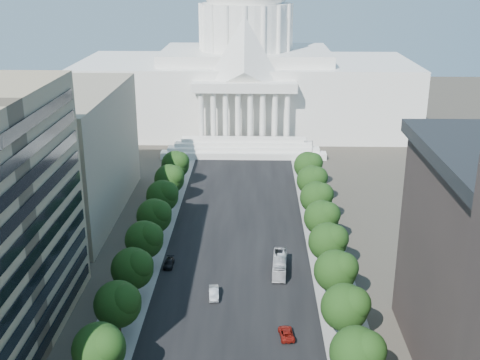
# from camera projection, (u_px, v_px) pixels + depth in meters

# --- Properties ---
(road_asphalt) EXTENTS (30.00, 260.00, 0.01)m
(road_asphalt) POSITION_uv_depth(u_px,v_px,m) (238.00, 232.00, 136.74)
(road_asphalt) COLOR black
(road_asphalt) RESTS_ON ground
(sidewalk_left) EXTENTS (8.00, 260.00, 0.02)m
(sidewalk_left) POSITION_uv_depth(u_px,v_px,m) (155.00, 231.00, 137.20)
(sidewalk_left) COLOR gray
(sidewalk_left) RESTS_ON ground
(sidewalk_right) EXTENTS (8.00, 260.00, 0.02)m
(sidewalk_right) POSITION_uv_depth(u_px,v_px,m) (322.00, 232.00, 136.27)
(sidewalk_right) COLOR gray
(sidewalk_right) RESTS_ON ground
(capitol) EXTENTS (120.00, 56.00, 73.00)m
(capitol) POSITION_uv_depth(u_px,v_px,m) (246.00, 74.00, 219.53)
(capitol) COLOR white
(capitol) RESTS_ON ground
(office_block_left_far) EXTENTS (38.00, 52.00, 30.00)m
(office_block_left_far) POSITION_uv_depth(u_px,v_px,m) (37.00, 154.00, 142.35)
(office_block_left_far) COLOR gray
(office_block_left_far) RESTS_ON ground
(tree_l_c) EXTENTS (7.79, 7.60, 9.97)m
(tree_l_c) POSITION_uv_depth(u_px,v_px,m) (101.00, 348.00, 83.94)
(tree_l_c) COLOR #33261C
(tree_l_c) RESTS_ON ground
(tree_l_d) EXTENTS (7.79, 7.60, 9.97)m
(tree_l_d) POSITION_uv_depth(u_px,v_px,m) (119.00, 303.00, 95.25)
(tree_l_d) COLOR #33261C
(tree_l_d) RESTS_ON ground
(tree_l_e) EXTENTS (7.79, 7.60, 9.97)m
(tree_l_e) POSITION_uv_depth(u_px,v_px,m) (134.00, 268.00, 106.56)
(tree_l_e) COLOR #33261C
(tree_l_e) RESTS_ON ground
(tree_l_f) EXTENTS (7.79, 7.60, 9.97)m
(tree_l_f) POSITION_uv_depth(u_px,v_px,m) (146.00, 239.00, 117.87)
(tree_l_f) COLOR #33261C
(tree_l_f) RESTS_ON ground
(tree_l_g) EXTENTS (7.79, 7.60, 9.97)m
(tree_l_g) POSITION_uv_depth(u_px,v_px,m) (155.00, 215.00, 129.18)
(tree_l_g) COLOR #33261C
(tree_l_g) RESTS_ON ground
(tree_l_h) EXTENTS (7.79, 7.60, 9.97)m
(tree_l_h) POSITION_uv_depth(u_px,v_px,m) (164.00, 195.00, 140.50)
(tree_l_h) COLOR #33261C
(tree_l_h) RESTS_ON ground
(tree_l_i) EXTENTS (7.79, 7.60, 9.97)m
(tree_l_i) POSITION_uv_depth(u_px,v_px,m) (170.00, 178.00, 151.81)
(tree_l_i) COLOR #33261C
(tree_l_i) RESTS_ON ground
(tree_l_j) EXTENTS (7.79, 7.60, 9.97)m
(tree_l_j) POSITION_uv_depth(u_px,v_px,m) (176.00, 164.00, 163.12)
(tree_l_j) COLOR #33261C
(tree_l_j) RESTS_ON ground
(tree_r_c) EXTENTS (7.79, 7.60, 9.97)m
(tree_r_c) POSITION_uv_depth(u_px,v_px,m) (359.00, 352.00, 83.05)
(tree_r_c) COLOR #33261C
(tree_r_c) RESTS_ON ground
(tree_r_d) EXTENTS (7.79, 7.60, 9.97)m
(tree_r_d) POSITION_uv_depth(u_px,v_px,m) (347.00, 306.00, 94.36)
(tree_r_d) COLOR #33261C
(tree_r_d) RESTS_ON ground
(tree_r_e) EXTENTS (7.79, 7.60, 9.97)m
(tree_r_e) POSITION_uv_depth(u_px,v_px,m) (337.00, 270.00, 105.68)
(tree_r_e) COLOR #33261C
(tree_r_e) RESTS_ON ground
(tree_r_f) EXTENTS (7.79, 7.60, 9.97)m
(tree_r_f) POSITION_uv_depth(u_px,v_px,m) (330.00, 241.00, 116.99)
(tree_r_f) COLOR #33261C
(tree_r_f) RESTS_ON ground
(tree_r_g) EXTENTS (7.79, 7.60, 9.97)m
(tree_r_g) POSITION_uv_depth(u_px,v_px,m) (323.00, 217.00, 128.30)
(tree_r_g) COLOR #33261C
(tree_r_g) RESTS_ON ground
(tree_r_h) EXTENTS (7.79, 7.60, 9.97)m
(tree_r_h) POSITION_uv_depth(u_px,v_px,m) (318.00, 197.00, 139.61)
(tree_r_h) COLOR #33261C
(tree_r_h) RESTS_ON ground
(tree_r_i) EXTENTS (7.79, 7.60, 9.97)m
(tree_r_i) POSITION_uv_depth(u_px,v_px,m) (313.00, 180.00, 150.92)
(tree_r_i) COLOR #33261C
(tree_r_i) RESTS_ON ground
(tree_r_j) EXTENTS (7.79, 7.60, 9.97)m
(tree_r_j) POSITION_uv_depth(u_px,v_px,m) (309.00, 165.00, 162.24)
(tree_r_j) COLOR #33261C
(tree_r_j) RESTS_ON ground
(streetlight_b) EXTENTS (2.61, 0.44, 9.00)m
(streetlight_b) POSITION_uv_depth(u_px,v_px,m) (371.00, 360.00, 82.46)
(streetlight_b) COLOR gray
(streetlight_b) RESTS_ON ground
(streetlight_c) EXTENTS (2.61, 0.44, 9.00)m
(streetlight_c) POSITION_uv_depth(u_px,v_px,m) (346.00, 273.00, 106.03)
(streetlight_c) COLOR gray
(streetlight_c) RESTS_ON ground
(streetlight_d) EXTENTS (2.61, 0.44, 9.00)m
(streetlight_d) POSITION_uv_depth(u_px,v_px,m) (330.00, 217.00, 129.60)
(streetlight_d) COLOR gray
(streetlight_d) RESTS_ON ground
(streetlight_e) EXTENTS (2.61, 0.44, 9.00)m
(streetlight_e) POSITION_uv_depth(u_px,v_px,m) (318.00, 179.00, 153.16)
(streetlight_e) COLOR gray
(streetlight_e) RESTS_ON ground
(streetlight_f) EXTENTS (2.61, 0.44, 9.00)m
(streetlight_f) POSITION_uv_depth(u_px,v_px,m) (310.00, 151.00, 176.73)
(streetlight_f) COLOR gray
(streetlight_f) RESTS_ON ground
(car_silver) EXTENTS (2.15, 5.08, 1.63)m
(car_silver) POSITION_uv_depth(u_px,v_px,m) (214.00, 293.00, 109.24)
(car_silver) COLOR #B1B5BA
(car_silver) RESTS_ON ground
(car_red) EXTENTS (2.82, 5.07, 1.34)m
(car_red) POSITION_uv_depth(u_px,v_px,m) (286.00, 333.00, 97.44)
(car_red) COLOR maroon
(car_red) RESTS_ON ground
(car_dark_b) EXTENTS (1.90, 4.54, 1.31)m
(car_dark_b) POSITION_uv_depth(u_px,v_px,m) (169.00, 263.00, 120.62)
(car_dark_b) COLOR black
(car_dark_b) RESTS_ON ground
(city_bus) EXTENTS (3.23, 11.01, 3.03)m
(city_bus) POSITION_uv_depth(u_px,v_px,m) (280.00, 265.00, 118.22)
(city_bus) COLOR silver
(city_bus) RESTS_ON ground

